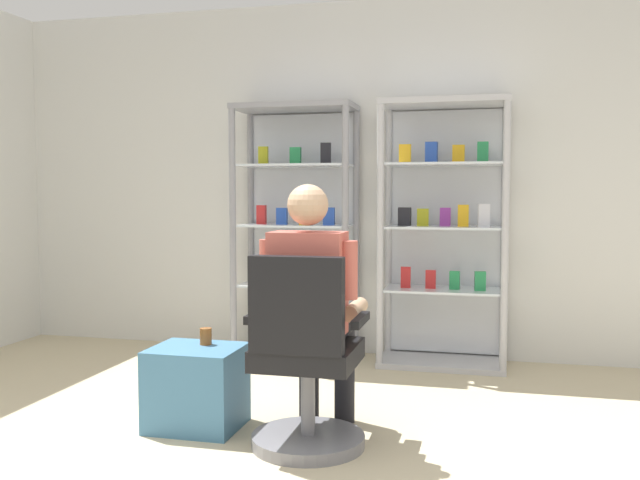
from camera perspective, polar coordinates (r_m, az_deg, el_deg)
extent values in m
cube|color=silver|center=(5.43, 4.46, 4.95)|extent=(6.00, 0.10, 2.70)
cylinder|color=gray|center=(5.22, -7.11, 0.58)|extent=(0.05, 0.05, 1.90)
cylinder|color=gray|center=(4.97, 2.06, 0.45)|extent=(0.05, 0.05, 1.90)
cylinder|color=gray|center=(5.59, -5.64, 0.82)|extent=(0.05, 0.05, 1.90)
cylinder|color=gray|center=(5.36, 2.95, 0.70)|extent=(0.05, 0.05, 1.90)
cube|color=gray|center=(5.30, -2.04, 10.74)|extent=(0.90, 0.45, 0.04)
cube|color=gray|center=(5.40, -1.99, -9.25)|extent=(0.90, 0.45, 0.04)
cube|color=silver|center=(5.48, -1.39, 0.77)|extent=(0.84, 0.02, 1.80)
cube|color=silver|center=(5.31, -2.00, -3.67)|extent=(0.82, 0.39, 0.02)
cube|color=purple|center=(5.37, -5.02, -2.84)|extent=(0.08, 0.04, 0.12)
cube|color=gold|center=(5.34, -3.53, -2.74)|extent=(0.09, 0.04, 0.15)
cube|color=gold|center=(5.27, -2.19, -2.89)|extent=(0.08, 0.04, 0.14)
cube|color=#264CB2|center=(5.22, -0.61, -2.99)|extent=(0.08, 0.03, 0.13)
cube|color=#268C4C|center=(5.26, 1.07, -2.82)|extent=(0.08, 0.04, 0.15)
cube|color=silver|center=(5.27, -2.02, 1.19)|extent=(0.82, 0.39, 0.02)
cube|color=red|center=(5.35, -4.78, 2.07)|extent=(0.07, 0.04, 0.14)
cube|color=#264CB2|center=(5.27, -3.12, 1.95)|extent=(0.08, 0.04, 0.12)
cube|color=gold|center=(5.21, -1.21, 1.94)|extent=(0.09, 0.06, 0.13)
cube|color=#264CB2|center=(5.16, 0.74, 1.94)|extent=(0.09, 0.04, 0.13)
cube|color=silver|center=(5.26, -2.03, 6.09)|extent=(0.82, 0.39, 0.02)
cube|color=#999919|center=(5.29, -4.63, 6.87)|extent=(0.08, 0.05, 0.13)
cube|color=#268C4C|center=(5.28, -2.01, 6.86)|extent=(0.08, 0.04, 0.13)
cube|color=black|center=(5.22, 0.48, 7.06)|extent=(0.08, 0.06, 0.16)
cylinder|color=#B7B7BC|center=(4.93, 4.90, 0.40)|extent=(0.05, 0.05, 1.90)
cylinder|color=#B7B7BC|center=(4.87, 14.84, 0.24)|extent=(0.05, 0.05, 1.90)
cylinder|color=#B7B7BC|center=(5.32, 5.59, 0.66)|extent=(0.05, 0.05, 1.90)
cylinder|color=#B7B7BC|center=(5.27, 14.78, 0.51)|extent=(0.05, 0.05, 1.90)
cube|color=#B7B7BC|center=(5.11, 10.13, 10.93)|extent=(0.90, 0.45, 0.04)
cube|color=#B7B7BC|center=(5.22, 9.88, -9.79)|extent=(0.90, 0.45, 0.04)
cube|color=silver|center=(5.29, 10.17, 0.60)|extent=(0.84, 0.02, 1.80)
cube|color=silver|center=(5.12, 9.95, -4.01)|extent=(0.82, 0.39, 0.02)
cube|color=red|center=(5.12, 6.99, -3.03)|extent=(0.07, 0.04, 0.15)
cube|color=red|center=(5.11, 8.99, -3.18)|extent=(0.07, 0.03, 0.13)
cube|color=#268C4C|center=(5.09, 10.89, -3.23)|extent=(0.07, 0.04, 0.13)
cube|color=#268C4C|center=(5.06, 12.89, -3.28)|extent=(0.08, 0.05, 0.14)
cube|color=silver|center=(5.07, 10.01, 1.03)|extent=(0.82, 0.39, 0.02)
cube|color=black|center=(5.10, 6.90, 1.91)|extent=(0.09, 0.06, 0.13)
cube|color=#999919|center=(5.08, 8.36, 1.84)|extent=(0.09, 0.04, 0.12)
cube|color=purple|center=(5.11, 10.15, 1.87)|extent=(0.08, 0.04, 0.13)
cube|color=gold|center=(5.05, 11.57, 1.96)|extent=(0.08, 0.05, 0.15)
cube|color=silver|center=(5.03, 13.18, 1.96)|extent=(0.09, 0.06, 0.16)
cube|color=silver|center=(5.07, 10.07, 6.11)|extent=(0.82, 0.39, 0.02)
cube|color=gold|center=(5.08, 6.93, 6.98)|extent=(0.09, 0.03, 0.13)
cube|color=#264CB2|center=(5.10, 9.06, 7.04)|extent=(0.09, 0.06, 0.15)
cube|color=gold|center=(5.10, 11.20, 6.89)|extent=(0.09, 0.03, 0.13)
cube|color=#268C4C|center=(5.11, 13.11, 6.97)|extent=(0.08, 0.05, 0.15)
cylinder|color=slate|center=(3.59, -0.97, -15.97)|extent=(0.56, 0.56, 0.06)
cylinder|color=slate|center=(3.53, -0.98, -12.84)|extent=(0.07, 0.07, 0.41)
cube|color=black|center=(3.47, -0.98, -9.28)|extent=(0.48, 0.48, 0.10)
cube|color=black|center=(3.21, -1.94, -5.33)|extent=(0.44, 0.08, 0.45)
cube|color=black|center=(3.38, 3.31, -6.53)|extent=(0.04, 0.30, 0.04)
cube|color=black|center=(3.50, -5.13, -6.14)|extent=(0.04, 0.30, 0.04)
cylinder|color=black|center=(3.61, 1.37, -7.11)|extent=(0.14, 0.40, 0.14)
cylinder|color=black|center=(3.87, 2.01, -10.63)|extent=(0.11, 0.11, 0.56)
cylinder|color=black|center=(3.66, -1.71, -6.97)|extent=(0.14, 0.40, 0.14)
cylinder|color=black|center=(3.91, -0.91, -10.46)|extent=(0.11, 0.11, 0.56)
cube|color=#BF594C|center=(3.40, -0.99, -3.53)|extent=(0.36, 0.22, 0.50)
sphere|color=tan|center=(3.38, -1.00, 2.87)|extent=(0.20, 0.20, 0.20)
cylinder|color=#BF594C|center=(3.35, 2.32, -2.45)|extent=(0.09, 0.09, 0.28)
cylinder|color=tan|center=(3.56, 2.89, -5.66)|extent=(0.08, 0.30, 0.08)
cylinder|color=#BF594C|center=(3.45, -4.21, -2.27)|extent=(0.09, 0.09, 0.28)
cylinder|color=tan|center=(3.65, -3.32, -5.41)|extent=(0.08, 0.30, 0.08)
cube|color=teal|center=(3.85, -10.01, -11.72)|extent=(0.47, 0.40, 0.43)
cylinder|color=brown|center=(3.85, -9.28, -7.74)|extent=(0.06, 0.06, 0.09)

